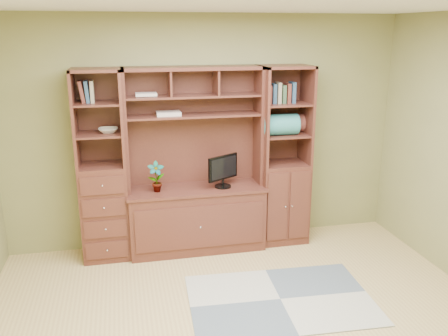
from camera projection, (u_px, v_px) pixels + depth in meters
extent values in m
cube|color=white|center=(258.00, 1.00, 3.15)|extent=(4.60, 4.10, 0.04)
cube|color=olive|center=(206.00, 132.00, 5.39)|extent=(4.50, 0.04, 2.60)
cube|color=#4B231A|center=(196.00, 162.00, 5.19)|extent=(1.54, 0.53, 2.05)
cube|color=#4B231A|center=(102.00, 167.00, 5.01)|extent=(0.50, 0.45, 2.05)
cube|color=#4B231A|center=(283.00, 156.00, 5.44)|extent=(0.55, 0.45, 2.05)
cube|color=gray|center=(280.00, 299.00, 4.41)|extent=(1.75, 1.21, 0.01)
cube|color=black|center=(223.00, 165.00, 5.23)|extent=(0.45, 0.37, 0.50)
imported|color=#965332|center=(156.00, 177.00, 5.10)|extent=(0.18, 0.12, 0.34)
cube|color=beige|center=(168.00, 113.00, 5.06)|extent=(0.26, 0.19, 0.04)
imported|color=beige|center=(108.00, 130.00, 4.92)|extent=(0.20, 0.20, 0.05)
cube|color=#2E7979|center=(280.00, 125.00, 5.27)|extent=(0.40, 0.23, 0.23)
cube|color=brown|center=(290.00, 123.00, 5.43)|extent=(0.37, 0.21, 0.21)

